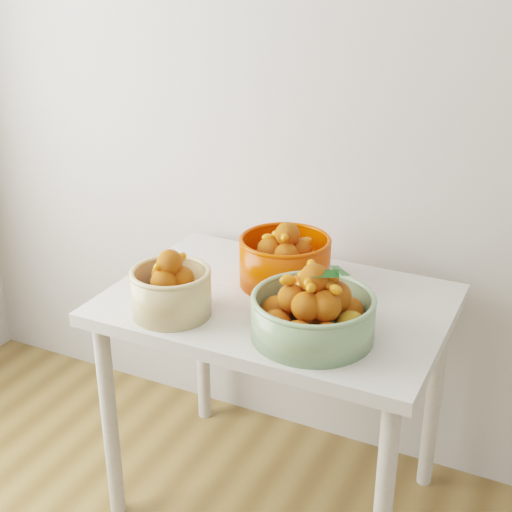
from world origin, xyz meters
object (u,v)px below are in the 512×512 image
(table, at_px, (277,327))
(bowl_green, at_px, (313,312))
(bowl_orange, at_px, (285,260))
(bowl_cream, at_px, (171,290))

(table, height_order, bowl_green, bowl_green)
(bowl_orange, bearing_deg, bowl_green, -53.38)
(bowl_cream, height_order, bowl_green, bowl_green)
(table, height_order, bowl_orange, bowl_orange)
(table, relative_size, bowl_orange, 2.72)
(bowl_green, bearing_deg, table, 137.02)
(table, xyz_separation_m, bowl_orange, (-0.02, 0.11, 0.18))
(table, relative_size, bowl_cream, 3.64)
(bowl_green, distance_m, bowl_orange, 0.34)
(table, distance_m, bowl_cream, 0.36)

